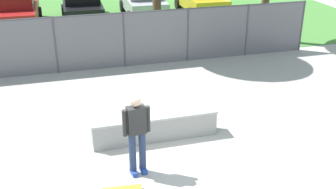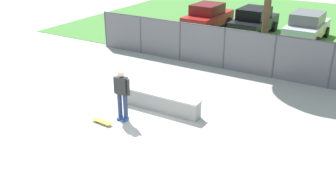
% 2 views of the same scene
% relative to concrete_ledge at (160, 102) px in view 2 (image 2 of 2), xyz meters
% --- Properties ---
extents(ground_plane, '(80.00, 80.00, 0.00)m').
position_rel_concrete_ledge_xyz_m(ground_plane, '(0.19, -1.06, -0.33)').
color(ground_plane, '#ADAAA3').
extents(grass_strip, '(26.04, 20.00, 0.02)m').
position_rel_concrete_ledge_xyz_m(grass_strip, '(0.19, 15.57, -0.32)').
color(grass_strip, '#478438').
rests_on(grass_strip, ground).
extents(concrete_ledge, '(3.12, 0.50, 0.65)m').
position_rel_concrete_ledge_xyz_m(concrete_ledge, '(0.00, 0.00, 0.00)').
color(concrete_ledge, '#999993').
rests_on(concrete_ledge, ground).
extents(skateboarder, '(0.60, 0.31, 1.82)m').
position_rel_concrete_ledge_xyz_m(skateboarder, '(-0.69, -1.30, 0.68)').
color(skateboarder, '#2647A5').
rests_on(skateboarder, ground).
extents(skateboard, '(0.81, 0.27, 0.09)m').
position_rel_concrete_ledge_xyz_m(skateboard, '(-1.15, -1.90, -0.26)').
color(skateboard, gold).
rests_on(skateboard, ground).
extents(chainlink_fence, '(14.11, 0.07, 1.97)m').
position_rel_concrete_ledge_xyz_m(chainlink_fence, '(0.19, 5.27, 0.73)').
color(chainlink_fence, '#4C4C51').
rests_on(chainlink_fence, ground).
extents(car_red, '(2.10, 4.25, 1.66)m').
position_rel_concrete_ledge_xyz_m(car_red, '(-3.72, 11.77, 0.51)').
color(car_red, '#B21E1E').
rests_on(car_red, ground).
extents(car_black, '(2.10, 4.25, 1.66)m').
position_rel_concrete_ledge_xyz_m(car_black, '(-0.71, 12.05, 0.51)').
color(car_black, black).
rests_on(car_black, ground).
extents(car_silver, '(2.10, 4.25, 1.66)m').
position_rel_concrete_ledge_xyz_m(car_silver, '(2.39, 12.29, 0.51)').
color(car_silver, '#B7BABF').
rests_on(car_silver, ground).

